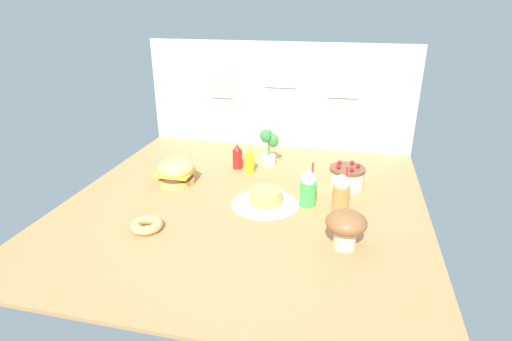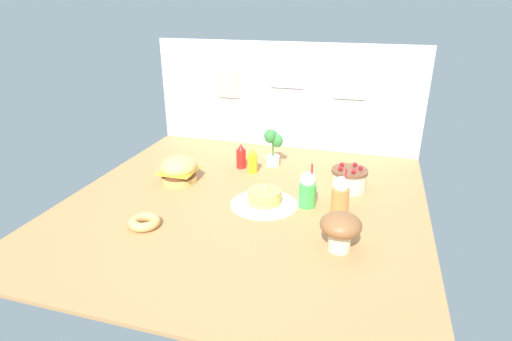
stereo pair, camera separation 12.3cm
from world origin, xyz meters
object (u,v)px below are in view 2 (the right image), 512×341
potted_plant (273,146)px  orange_float_cup (341,195)px  cream_soda_cup (307,190)px  pancake_stack (265,198)px  ketchup_bottle (241,157)px  mustard_bottle (252,161)px  layer_cake (349,179)px  burger (179,170)px  mushroom_stool (341,228)px  donut_pink_glaze (144,222)px

potted_plant → orange_float_cup: bearing=-47.2°
cream_soda_cup → orange_float_cup: bearing=-3.8°
pancake_stack → ketchup_bottle: size_ratio=1.70×
mustard_bottle → potted_plant: 0.21m
pancake_stack → layer_cake: layer_cake is taller
burger → layer_cake: burger is taller
layer_cake → cream_soda_cup: cream_soda_cup is taller
burger → mustard_bottle: (0.42, 0.28, 0.00)m
layer_cake → mushroom_stool: size_ratio=1.13×
orange_float_cup → potted_plant: (-0.54, 0.58, 0.04)m
pancake_stack → mustard_bottle: (-0.21, 0.45, 0.04)m
pancake_stack → mushroom_stool: (0.47, -0.35, 0.08)m
mustard_bottle → potted_plant: bearing=59.6°
layer_cake → donut_pink_glaze: 1.27m
mushroom_stool → pancake_stack: bearing=143.1°
orange_float_cup → mushroom_stool: bearing=-84.6°
cream_soda_cup → orange_float_cup: same height
burger → ketchup_bottle: (0.32, 0.34, 0.00)m
ketchup_bottle → potted_plant: (0.20, 0.11, 0.06)m
ketchup_bottle → cream_soda_cup: bearing=-39.6°
potted_plant → mushroom_stool: 1.13m
donut_pink_glaze → orange_float_cup: bearing=25.1°
pancake_stack → potted_plant: potted_plant is taller
burger → mushroom_stool: 1.22m
pancake_stack → potted_plant: (-0.11, 0.62, 0.11)m
burger → pancake_stack: bearing=-14.7°
mustard_bottle → layer_cake: bearing=-8.0°
donut_pink_glaze → mushroom_stool: size_ratio=0.85×
burger → pancake_stack: burger is taller
layer_cake → mustard_bottle: mustard_bottle is taller
donut_pink_glaze → mushroom_stool: (1.02, 0.07, 0.09)m
layer_cake → potted_plant: 0.63m
burger → ketchup_bottle: ketchup_bottle is taller
cream_soda_cup → mushroom_stool: cream_soda_cup is taller
burger → donut_pink_glaze: burger is taller
ketchup_bottle → potted_plant: 0.24m
layer_cake → orange_float_cup: orange_float_cup is taller
layer_cake → donut_pink_glaze: size_ratio=1.34×
potted_plant → donut_pink_glaze: bearing=-112.8°
layer_cake → mustard_bottle: (-0.67, 0.09, 0.01)m
burger → orange_float_cup: bearing=-6.9°
mustard_bottle → mushroom_stool: 1.05m
pancake_stack → orange_float_cup: 0.44m
orange_float_cup → potted_plant: bearing=132.8°
pancake_stack → orange_float_cup: size_ratio=1.13×
potted_plant → burger: bearing=-139.0°
layer_cake → ketchup_bottle: 0.78m
pancake_stack → mustard_bottle: 0.50m
mustard_bottle → potted_plant: potted_plant is taller
mustard_bottle → orange_float_cup: (0.64, -0.41, 0.02)m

